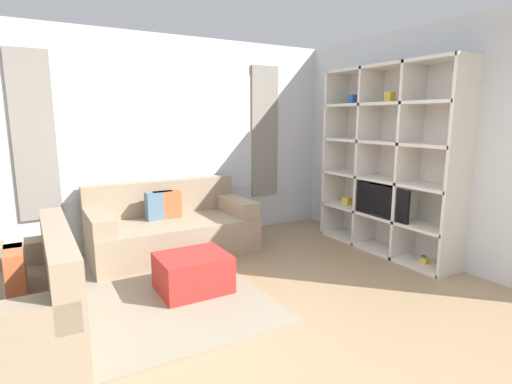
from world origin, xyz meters
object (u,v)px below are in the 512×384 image
object	(u,v)px
shelving_unit	(389,162)
couch_side	(8,311)
couch_main	(171,228)
ottoman	(193,273)

from	to	relation	value
shelving_unit	couch_side	xyz separation A→B (m)	(-4.06, -0.26, -0.81)
shelving_unit	couch_main	size ratio (longest dim) A/B	1.17
ottoman	couch_main	bearing A→B (deg)	81.44
couch_main	couch_side	world-z (taller)	same
shelving_unit	ottoman	distance (m)	2.73
couch_main	ottoman	xyz separation A→B (m)	(-0.18, -1.20, -0.13)
ottoman	couch_side	bearing A→B (deg)	-168.32
couch_side	shelving_unit	bearing A→B (deg)	93.72
shelving_unit	couch_main	world-z (taller)	shelving_unit
ottoman	shelving_unit	bearing A→B (deg)	-1.04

